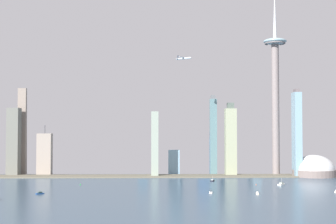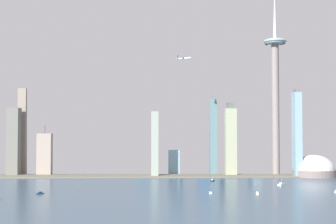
# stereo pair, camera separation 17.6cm
# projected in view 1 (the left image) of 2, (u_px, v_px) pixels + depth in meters

# --- Properties ---
(ground_plane) EXTENTS (6000.00, 6000.00, 0.00)m
(ground_plane) POSITION_uv_depth(u_px,v_px,m) (165.00, 211.00, 533.77)
(ground_plane) COLOR #3A5164
(waterfront_pier) EXTENTS (704.88, 54.39, 2.45)m
(waterfront_pier) POSITION_uv_depth(u_px,v_px,m) (160.00, 176.00, 942.39)
(waterfront_pier) COLOR #6A6452
(waterfront_pier) RESTS_ON ground
(observation_tower) EXTENTS (45.55, 45.55, 372.57)m
(observation_tower) POSITION_uv_depth(u_px,v_px,m) (275.00, 81.00, 983.11)
(observation_tower) COLOR gray
(observation_tower) RESTS_ON ground
(stadium_dome) EXTENTS (81.12, 81.12, 55.86)m
(stadium_dome) POSITION_uv_depth(u_px,v_px,m) (314.00, 170.00, 945.55)
(stadium_dome) COLOR slate
(stadium_dome) RESTS_ON ground
(skyscraper_0) EXTENTS (21.32, 22.47, 50.59)m
(skyscraper_0) POSITION_uv_depth(u_px,v_px,m) (143.00, 160.00, 1042.20)
(skyscraper_0) COLOR slate
(skyscraper_0) RESTS_ON ground
(skyscraper_1) EXTENTS (13.54, 23.55, 123.33)m
(skyscraper_1) POSITION_uv_depth(u_px,v_px,m) (155.00, 144.00, 946.89)
(skyscraper_1) COLOR #8F9D8D
(skyscraper_1) RESTS_ON ground
(skyscraper_2) EXTENTS (13.61, 13.60, 157.23)m
(skyscraper_2) POSITION_uv_depth(u_px,v_px,m) (213.00, 136.00, 982.72)
(skyscraper_2) COLOR slate
(skyscraper_2) RESTS_ON ground
(skyscraper_3) EXTENTS (16.53, 18.01, 77.03)m
(skyscraper_3) POSITION_uv_depth(u_px,v_px,m) (224.00, 155.00, 1014.04)
(skyscraper_3) COLOR #3E6680
(skyscraper_3) RESTS_ON ground
(skyscraper_4) EXTENTS (24.93, 24.86, 85.39)m
(skyscraper_4) POSITION_uv_depth(u_px,v_px,m) (203.00, 153.00, 1052.34)
(skyscraper_4) COLOR #3F6092
(skyscraper_4) RESTS_ON ground
(skyscraper_5) EXTENTS (21.30, 21.06, 141.27)m
(skyscraper_5) POSITION_uv_depth(u_px,v_px,m) (231.00, 141.00, 966.64)
(skyscraper_5) COLOR #9CA382
(skyscraper_5) RESTS_ON ground
(skyscraper_6) EXTENTS (13.32, 26.05, 165.92)m
(skyscraper_6) POSITION_uv_depth(u_px,v_px,m) (297.00, 134.00, 942.45)
(skyscraper_6) COLOR #7FA5B8
(skyscraper_6) RESTS_ON ground
(skyscraper_7) EXTENTS (25.13, 22.30, 158.22)m
(skyscraper_7) POSITION_uv_depth(u_px,v_px,m) (176.00, 135.00, 1027.18)
(skyscraper_7) COLOR slate
(skyscraper_7) RESTS_ON ground
(skyscraper_8) EXTENTS (24.09, 25.39, 41.64)m
(skyscraper_8) POSITION_uv_depth(u_px,v_px,m) (254.00, 163.00, 1019.18)
(skyscraper_8) COLOR #8AACB9
(skyscraper_8) RESTS_ON ground
(skyscraper_9) EXTENTS (16.23, 25.10, 171.90)m
(skyscraper_9) POSITION_uv_depth(u_px,v_px,m) (23.00, 131.00, 1000.95)
(skyscraper_9) COLOR gray
(skyscraper_9) RESTS_ON ground
(skyscraper_10) EXTENTS (22.43, 26.75, 131.03)m
(skyscraper_10) POSITION_uv_depth(u_px,v_px,m) (14.00, 142.00, 965.58)
(skyscraper_10) COLOR slate
(skyscraper_10) RESTS_ON ground
(skyscraper_11) EXTENTS (27.72, 19.46, 97.91)m
(skyscraper_11) POSITION_uv_depth(u_px,v_px,m) (45.00, 154.00, 970.24)
(skyscraper_11) COLOR gray
(skyscraper_11) RESTS_ON ground
(skyscraper_12) EXTENTS (22.19, 12.67, 48.74)m
(skyscraper_12) POSITION_uv_depth(u_px,v_px,m) (174.00, 162.00, 991.35)
(skyscraper_12) COLOR #87AEC6
(skyscraper_12) RESTS_ON ground
(boat_2) EXTENTS (15.22, 16.70, 11.10)m
(boat_2) POSITION_uv_depth(u_px,v_px,m) (281.00, 184.00, 793.56)
(boat_2) COLOR white
(boat_2) RESTS_ON ground
(boat_3) EXTENTS (5.61, 12.99, 3.49)m
(boat_3) POSITION_uv_depth(u_px,v_px,m) (257.00, 193.00, 677.99)
(boat_3) COLOR beige
(boat_3) RESTS_ON ground
(boat_4) EXTENTS (5.84, 13.16, 4.37)m
(boat_4) POSITION_uv_depth(u_px,v_px,m) (211.00, 192.00, 692.31)
(boat_4) COLOR white
(boat_4) RESTS_ON ground
(boat_5) EXTENTS (9.30, 16.85, 9.61)m
(boat_5) POSITION_uv_depth(u_px,v_px,m) (212.00, 180.00, 855.64)
(boat_5) COLOR black
(boat_5) RESTS_ON ground
(boat_6) EXTENTS (11.12, 10.32, 3.33)m
(boat_6) POSITION_uv_depth(u_px,v_px,m) (40.00, 193.00, 679.70)
(boat_6) COLOR navy
(boat_6) RESTS_ON ground
(channel_buoy_0) EXTENTS (1.88, 1.88, 2.35)m
(channel_buoy_0) POSITION_uv_depth(u_px,v_px,m) (80.00, 184.00, 794.77)
(channel_buoy_0) COLOR green
(channel_buoy_0) RESTS_ON ground
(channel_buoy_1) EXTENTS (1.22, 1.22, 2.34)m
(channel_buoy_1) POSITION_uv_depth(u_px,v_px,m) (256.00, 184.00, 794.14)
(channel_buoy_1) COLOR #E54C19
(channel_buoy_1) RESTS_ON ground
(airplane) EXTENTS (26.77, 25.45, 8.12)m
(airplane) POSITION_uv_depth(u_px,v_px,m) (184.00, 58.00, 871.65)
(airplane) COLOR silver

